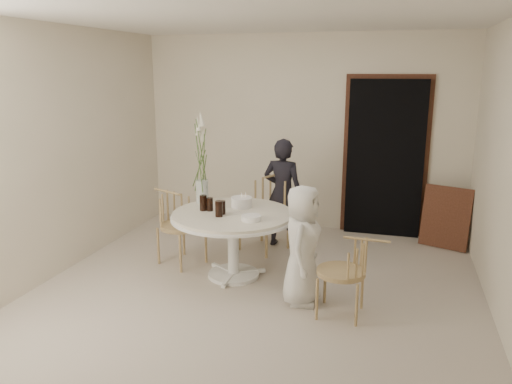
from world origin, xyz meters
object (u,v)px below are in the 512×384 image
(boy, at_px, (302,245))
(birthday_cake, at_px, (242,202))
(chair_far, at_px, (271,200))
(chair_left, at_px, (174,216))
(table, at_px, (233,223))
(flower_vase, at_px, (202,168))
(chair_right, at_px, (353,265))
(girl, at_px, (283,193))

(boy, relative_size, birthday_cake, 5.03)
(chair_far, bearing_deg, chair_left, -115.98)
(boy, height_order, birthday_cake, boy)
(table, bearing_deg, flower_vase, 148.20)
(birthday_cake, bearing_deg, flower_vase, 174.06)
(chair_far, relative_size, chair_left, 1.11)
(chair_right, height_order, girl, girl)
(chair_far, xyz_separation_m, girl, (0.13, 0.08, 0.08))
(chair_far, bearing_deg, flower_vase, -105.51)
(girl, height_order, birthday_cake, girl)
(table, bearing_deg, girl, 75.41)
(table, xyz_separation_m, girl, (0.29, 1.11, 0.08))
(chair_left, xyz_separation_m, girl, (1.09, 0.87, 0.15))
(table, xyz_separation_m, chair_left, (-0.80, 0.24, -0.07))
(girl, height_order, flower_vase, flower_vase)
(chair_far, xyz_separation_m, chair_right, (1.18, -1.60, -0.11))
(boy, xyz_separation_m, flower_vase, (-1.30, 0.70, 0.55))
(chair_right, xyz_separation_m, birthday_cake, (-1.32, 0.80, 0.28))
(chair_right, relative_size, girl, 0.56)
(chair_left, distance_m, boy, 1.76)
(table, relative_size, chair_right, 1.71)
(chair_right, distance_m, girl, 1.99)
(boy, distance_m, birthday_cake, 1.06)
(chair_right, height_order, birthday_cake, birthday_cake)
(chair_right, relative_size, birthday_cake, 3.33)
(girl, bearing_deg, chair_left, 44.88)
(boy, xyz_separation_m, birthday_cake, (-0.81, 0.65, 0.20))
(chair_left, bearing_deg, flower_vase, -56.82)
(chair_right, xyz_separation_m, girl, (-1.05, 1.68, 0.19))
(chair_far, xyz_separation_m, chair_left, (-0.96, -0.79, -0.06))
(birthday_cake, height_order, flower_vase, flower_vase)
(table, relative_size, chair_left, 1.56)
(chair_right, distance_m, birthday_cake, 1.57)
(boy, bearing_deg, chair_left, 68.81)
(chair_right, height_order, boy, boy)
(girl, relative_size, flower_vase, 1.32)
(girl, bearing_deg, boy, 115.98)
(girl, bearing_deg, birthday_cake, 79.22)
(chair_right, relative_size, flower_vase, 0.74)
(table, relative_size, girl, 0.96)
(flower_vase, bearing_deg, chair_far, 49.99)
(chair_right, height_order, flower_vase, flower_vase)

